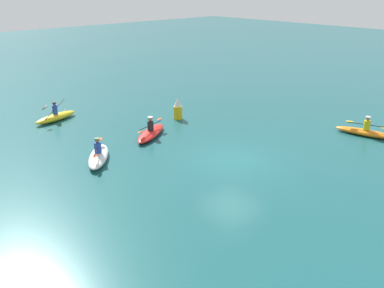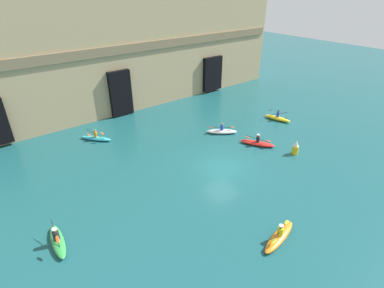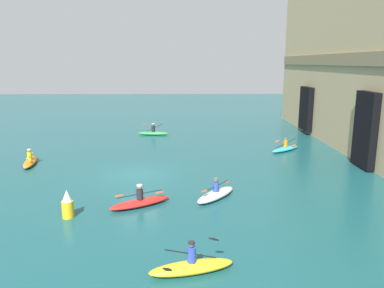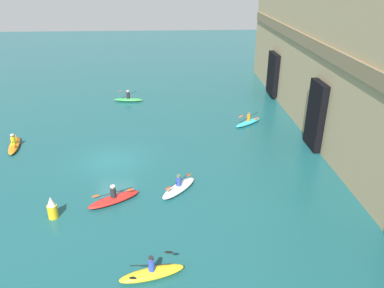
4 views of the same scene
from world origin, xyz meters
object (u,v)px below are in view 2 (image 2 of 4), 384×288
kayak_white (222,131)px  kayak_cyan (96,138)px  kayak_red (257,143)px  kayak_orange (279,236)px  marker_buoy (296,148)px  kayak_yellow (277,118)px  kayak_green (58,241)px

kayak_white → kayak_cyan: 12.01m
kayak_red → kayak_orange: 11.36m
kayak_white → marker_buoy: size_ratio=2.15×
kayak_orange → kayak_white: bearing=-130.6°
marker_buoy → kayak_cyan: bearing=134.0°
kayak_yellow → kayak_cyan: kayak_yellow is taller
kayak_orange → marker_buoy: (8.99, 5.34, 0.39)m
kayak_yellow → kayak_orange: size_ratio=0.90×
kayak_yellow → kayak_orange: kayak_yellow is taller
marker_buoy → kayak_white: bearing=108.6°
kayak_white → kayak_orange: bearing=100.1°
kayak_red → kayak_green: 17.91m
kayak_red → kayak_cyan: 15.00m
kayak_cyan → kayak_orange: bearing=152.4°
kayak_yellow → marker_buoy: 7.15m
marker_buoy → kayak_orange: bearing=-149.3°
kayak_yellow → kayak_cyan: (-17.16, 7.53, -0.03)m
kayak_yellow → kayak_orange: (-13.59, -10.80, -0.03)m
kayak_cyan → marker_buoy: 18.08m
kayak_red → marker_buoy: size_ratio=2.38×
kayak_white → kayak_green: bearing=54.4°
kayak_red → kayak_green: bearing=-118.7°
kayak_cyan → marker_buoy: (12.56, -12.99, 0.39)m
kayak_white → marker_buoy: bearing=147.7°
kayak_green → kayak_yellow: (23.82, 3.32, -0.00)m
kayak_red → kayak_white: bearing=162.8°
kayak_cyan → marker_buoy: marker_buoy is taller
kayak_yellow → kayak_cyan: bearing=-128.2°
marker_buoy → kayak_red: bearing=113.5°
kayak_green → kayak_orange: (10.23, -7.48, -0.03)m
kayak_white → kayak_cyan: kayak_white is taller
kayak_green → kayak_yellow: size_ratio=1.01×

